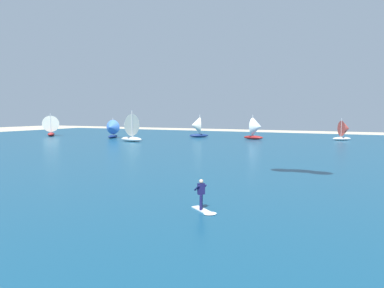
% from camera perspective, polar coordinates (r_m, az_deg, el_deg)
% --- Properties ---
extents(ocean, '(160.00, 90.00, 0.10)m').
position_cam_1_polar(ocean, '(50.14, 14.48, -1.12)').
color(ocean, navy).
rests_on(ocean, ground).
extents(kitesurfer, '(1.91, 1.61, 1.67)m').
position_cam_1_polar(kitesurfer, '(19.01, 1.77, -8.97)').
color(kitesurfer, white).
rests_on(kitesurfer, ocean).
extents(sailboat_far_right, '(4.54, 4.54, 5.14)m').
position_cam_1_polar(sailboat_far_right, '(86.12, -21.85, 2.80)').
color(sailboat_far_right, maroon).
rests_on(sailboat_far_right, ocean).
extents(sailboat_center_horizon, '(4.15, 3.55, 4.77)m').
position_cam_1_polar(sailboat_center_horizon, '(70.23, 10.33, 2.51)').
color(sailboat_center_horizon, maroon).
rests_on(sailboat_center_horizon, ocean).
extents(sailboat_leading, '(4.90, 4.20, 5.63)m').
position_cam_1_polar(sailboat_leading, '(65.29, -10.23, 2.67)').
color(sailboat_leading, silver).
rests_on(sailboat_leading, ocean).
extents(sailboat_mid_right, '(3.78, 3.41, 4.20)m').
position_cam_1_polar(sailboat_mid_right, '(72.72, 23.44, 2.05)').
color(sailboat_mid_right, silver).
rests_on(sailboat_mid_right, ocean).
extents(sailboat_mid_left, '(4.35, 4.03, 4.83)m').
position_cam_1_polar(sailboat_mid_left, '(75.24, 0.70, 2.78)').
color(sailboat_mid_left, navy).
rests_on(sailboat_mid_left, ocean).
extents(sailboat_anchored_offshore, '(3.23, 3.72, 4.22)m').
position_cam_1_polar(sailboat_anchored_offshore, '(74.42, -12.88, 2.41)').
color(sailboat_anchored_offshore, navy).
rests_on(sailboat_anchored_offshore, ocean).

